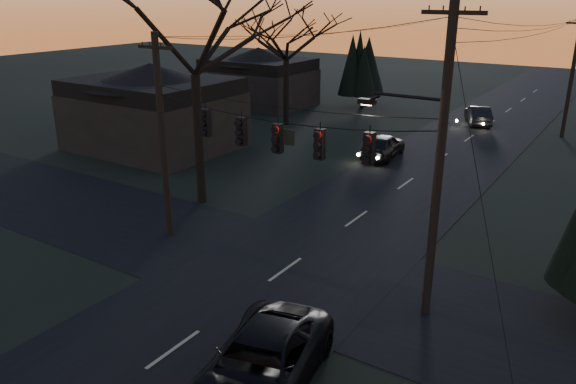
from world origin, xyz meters
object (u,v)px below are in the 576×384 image
Objects in this scene: utility_pole_right at (425,312)px; utility_pole_left at (170,234)px; utility_pole_far_r at (561,137)px; bare_tree_left at (192,18)px; sedan_oncoming_b at (478,115)px; suv_near at (260,365)px; utility_pole_far_l at (442,103)px; sedan_oncoming_a at (383,146)px.

utility_pole_left is at bearing 180.00° from utility_pole_right.
utility_pole_far_r is at bearing 67.67° from utility_pole_left.
bare_tree_left is 2.90× the size of sedan_oncoming_b.
utility_pole_left is 11.04m from suv_near.
sedan_oncoming_b is at bearing 79.82° from utility_pole_left.
suv_near is at bearing -110.82° from utility_pole_right.
suv_near is at bearing -42.68° from bare_tree_left.
utility_pole_far_l is at bearing 107.72° from utility_pole_right.
utility_pole_right is at bearing -72.28° from utility_pole_far_l.
utility_pole_far_l is at bearing -86.41° from sedan_oncoming_a.
utility_pole_left reaches higher than utility_pole_far_l.
sedan_oncoming_a is (4.30, 12.29, -8.05)m from bare_tree_left.
suv_near is at bearing 72.03° from sedan_oncoming_b.
suv_near reaches higher than sedan_oncoming_a.
suv_near is at bearing -33.32° from utility_pole_left.
utility_pole_left is 16.36m from sedan_oncoming_a.
suv_near is at bearing 101.70° from sedan_oncoming_a.
bare_tree_left reaches higher than utility_pole_right.
sedan_oncoming_a is (2.80, 16.10, 0.76)m from utility_pole_left.
sedan_oncoming_a is at bearing 70.73° from bare_tree_left.
utility_pole_far_l is at bearing 89.75° from suv_near.
bare_tree_left is at bearing 66.31° from sedan_oncoming_a.
utility_pole_right is 18.32m from sedan_oncoming_a.
bare_tree_left is at bearing -92.66° from utility_pole_far_l.
bare_tree_left reaches higher than utility_pole_far_l.
utility_pole_left is at bearing -68.58° from bare_tree_left.
utility_pole_far_l is 0.63× the size of bare_tree_left.
utility_pole_far_r reaches higher than utility_pole_far_l.
suv_near is at bearing -93.86° from utility_pole_far_r.
utility_pole_far_l reaches higher than suv_near.
utility_pole_far_l is at bearing -78.08° from sedan_oncoming_b.
utility_pole_far_r is at bearing 146.94° from sedan_oncoming_b.
bare_tree_left is (-1.50, 3.82, 8.81)m from utility_pole_left.
bare_tree_left is (-13.00, 3.82, 8.81)m from utility_pole_right.
utility_pole_far_r is at bearing 61.75° from bare_tree_left.
sedan_oncoming_a is at bearing 118.38° from utility_pole_right.
sedan_oncoming_a is (-8.70, 16.10, 0.76)m from utility_pole_right.
suv_near is 1.26× the size of sedan_oncoming_a.
bare_tree_left is 2.82× the size of sedan_oncoming_a.
suv_near is (9.20, -6.05, 0.78)m from utility_pole_left.
bare_tree_left is at bearing -118.25° from utility_pole_far_r.
utility_pole_far_l is 1.84× the size of sedan_oncoming_b.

